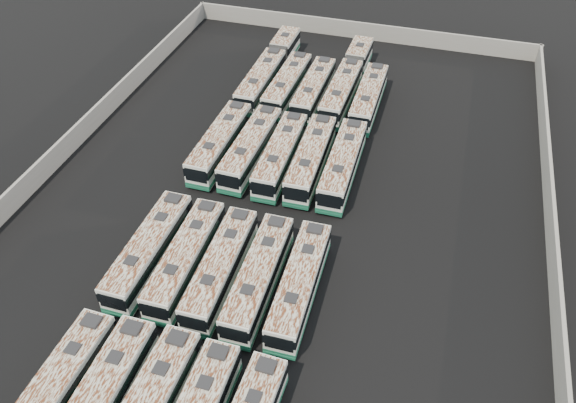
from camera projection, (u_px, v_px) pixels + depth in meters
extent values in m
plane|color=black|center=(277.00, 218.00, 48.43)|extent=(140.00, 140.00, 0.00)
cube|color=gray|center=(360.00, 30.00, 73.66)|extent=(45.20, 0.30, 2.20)
cube|color=gray|center=(554.00, 265.00, 42.91)|extent=(0.30, 73.20, 2.20)
cube|color=gray|center=(50.00, 163.00, 52.49)|extent=(0.30, 73.20, 2.20)
cube|color=silver|center=(56.00, 392.00, 34.51)|extent=(2.42, 10.82, 2.47)
cube|color=#185B42|center=(60.00, 400.00, 35.11)|extent=(2.48, 10.87, 0.38)
cube|color=black|center=(54.00, 389.00, 34.24)|extent=(2.49, 10.88, 0.83)
cube|color=beige|center=(50.00, 381.00, 33.67)|extent=(2.38, 10.61, 0.06)
cube|color=black|center=(73.00, 348.00, 35.30)|extent=(0.87, 0.87, 0.13)
cube|color=black|center=(91.00, 321.00, 36.80)|extent=(1.18, 1.01, 0.23)
cylinder|color=black|center=(79.00, 352.00, 37.92)|extent=(0.27, 0.90, 0.90)
cylinder|color=black|center=(104.00, 360.00, 37.48)|extent=(0.27, 0.90, 0.90)
cube|color=black|center=(97.00, 401.00, 33.58)|extent=(2.48, 11.26, 0.86)
cube|color=beige|center=(94.00, 393.00, 32.99)|extent=(2.37, 10.98, 0.07)
cube|color=black|center=(115.00, 357.00, 34.69)|extent=(0.89, 0.89, 0.13)
cube|color=black|center=(132.00, 328.00, 36.27)|extent=(1.22, 1.03, 0.24)
cylinder|color=black|center=(117.00, 361.00, 37.40)|extent=(0.27, 0.93, 0.93)
cylinder|color=black|center=(145.00, 368.00, 36.98)|extent=(0.27, 0.93, 0.93)
cube|color=black|center=(161.00, 368.00, 34.11)|extent=(0.90, 0.90, 0.13)
cube|color=black|center=(177.00, 338.00, 35.67)|extent=(1.23, 1.05, 0.24)
cylinder|color=black|center=(161.00, 371.00, 36.83)|extent=(0.28, 0.94, 0.93)
cylinder|color=black|center=(189.00, 379.00, 36.38)|extent=(0.28, 0.94, 0.93)
cube|color=black|center=(205.00, 382.00, 33.50)|extent=(0.87, 0.87, 0.13)
cube|color=black|center=(218.00, 352.00, 35.03)|extent=(1.19, 1.01, 0.24)
cylinder|color=black|center=(201.00, 384.00, 36.12)|extent=(0.26, 0.91, 0.91)
cylinder|color=black|center=(229.00, 392.00, 35.72)|extent=(0.26, 0.91, 0.91)
cube|color=black|center=(254.00, 397.00, 32.85)|extent=(0.87, 0.87, 0.12)
cube|color=black|center=(266.00, 366.00, 34.34)|extent=(1.18, 1.01, 0.23)
cylinder|color=black|center=(247.00, 397.00, 35.46)|extent=(0.27, 0.90, 0.89)
cube|color=silver|center=(150.00, 250.00, 43.41)|extent=(2.32, 11.07, 2.54)
cube|color=#185B42|center=(151.00, 258.00, 44.03)|extent=(2.37, 11.12, 0.39)
cube|color=black|center=(149.00, 246.00, 43.14)|extent=(2.38, 11.13, 0.85)
cube|color=black|center=(112.00, 303.00, 39.24)|extent=(2.03, 0.06, 1.34)
cube|color=#185B42|center=(116.00, 315.00, 40.18)|extent=(2.31, 0.10, 0.26)
cube|color=beige|center=(147.00, 238.00, 42.55)|extent=(2.27, 10.85, 0.06)
cube|color=black|center=(131.00, 260.00, 40.75)|extent=(0.88, 0.88, 0.13)
cube|color=black|center=(161.00, 217.00, 44.23)|extent=(0.88, 0.88, 0.13)
cube|color=black|center=(173.00, 198.00, 45.78)|extent=(1.20, 1.02, 0.24)
cylinder|color=black|center=(118.00, 291.00, 41.85)|extent=(0.26, 0.92, 0.92)
cylinder|color=black|center=(142.00, 297.00, 41.42)|extent=(0.26, 0.92, 0.92)
cylinder|color=black|center=(161.00, 227.00, 46.91)|extent=(0.26, 0.92, 0.92)
cylinder|color=black|center=(182.00, 232.00, 46.49)|extent=(0.26, 0.92, 0.92)
cube|color=silver|center=(186.00, 258.00, 42.81)|extent=(2.50, 10.95, 2.50)
cube|color=#185B42|center=(188.00, 266.00, 43.41)|extent=(2.55, 11.00, 0.38)
cube|color=black|center=(185.00, 255.00, 42.53)|extent=(2.56, 11.01, 0.84)
cube|color=black|center=(154.00, 312.00, 38.67)|extent=(2.00, 0.10, 1.32)
cube|color=#185B42|center=(157.00, 324.00, 39.60)|extent=(2.27, 0.15, 0.25)
cube|color=beige|center=(184.00, 247.00, 41.96)|extent=(2.45, 10.73, 0.06)
cube|color=black|center=(170.00, 269.00, 40.17)|extent=(0.88, 0.88, 0.13)
cube|color=black|center=(196.00, 224.00, 43.62)|extent=(0.88, 0.88, 0.13)
cube|color=black|center=(207.00, 206.00, 45.16)|extent=(1.20, 1.02, 0.24)
cylinder|color=black|center=(157.00, 300.00, 41.23)|extent=(0.27, 0.91, 0.91)
cylinder|color=black|center=(181.00, 306.00, 40.84)|extent=(0.27, 0.91, 0.91)
cylinder|color=black|center=(194.00, 235.00, 46.25)|extent=(0.27, 0.91, 0.91)
cylinder|color=black|center=(216.00, 240.00, 45.86)|extent=(0.27, 0.91, 0.91)
cube|color=silver|center=(221.00, 268.00, 42.09)|extent=(2.50, 10.90, 2.49)
cube|color=#185B42|center=(222.00, 276.00, 42.69)|extent=(2.55, 10.95, 0.38)
cube|color=black|center=(220.00, 264.00, 41.81)|extent=(2.56, 10.96, 0.83)
cube|color=black|center=(192.00, 323.00, 37.97)|extent=(1.99, 0.10, 1.31)
cube|color=#185B42|center=(194.00, 335.00, 38.89)|extent=(2.26, 0.15, 0.25)
cube|color=beige|center=(219.00, 257.00, 41.24)|extent=(2.45, 10.68, 0.06)
cube|color=black|center=(207.00, 280.00, 39.47)|extent=(0.88, 0.88, 0.13)
cube|color=black|center=(230.00, 234.00, 42.90)|extent=(0.88, 0.88, 0.13)
cube|color=black|center=(240.00, 214.00, 44.43)|extent=(1.20, 1.02, 0.24)
cylinder|color=black|center=(193.00, 310.00, 40.52)|extent=(0.27, 0.91, 0.90)
cylinder|color=black|center=(218.00, 316.00, 40.13)|extent=(0.27, 0.91, 0.90)
cylinder|color=black|center=(226.00, 244.00, 45.52)|extent=(0.27, 0.91, 0.90)
cylinder|color=black|center=(248.00, 248.00, 45.13)|extent=(0.27, 0.91, 0.90)
cube|color=silver|center=(259.00, 277.00, 41.42)|extent=(2.46, 10.97, 2.51)
cube|color=#185B42|center=(259.00, 285.00, 42.03)|extent=(2.51, 11.02, 0.38)
cube|color=black|center=(259.00, 273.00, 41.15)|extent=(2.52, 11.03, 0.84)
cube|color=black|center=(233.00, 335.00, 37.28)|extent=(2.01, 0.09, 1.32)
cube|color=#185B42|center=(234.00, 347.00, 38.21)|extent=(2.28, 0.14, 0.26)
cube|color=beige|center=(258.00, 265.00, 40.57)|extent=(2.41, 10.75, 0.06)
cube|color=black|center=(247.00, 289.00, 38.78)|extent=(0.88, 0.88, 0.13)
cube|color=black|center=(268.00, 241.00, 42.24)|extent=(0.88, 0.88, 0.13)
cube|color=black|center=(276.00, 222.00, 43.78)|extent=(1.20, 1.02, 0.24)
cylinder|color=black|center=(231.00, 321.00, 39.85)|extent=(0.27, 0.92, 0.91)
cylinder|color=black|center=(257.00, 327.00, 39.45)|extent=(0.27, 0.92, 0.91)
cylinder|color=black|center=(261.00, 251.00, 44.88)|extent=(0.27, 0.92, 0.91)
cylinder|color=black|center=(285.00, 256.00, 44.48)|extent=(0.27, 0.92, 0.91)
cube|color=silver|center=(300.00, 285.00, 40.89)|extent=(2.48, 10.88, 2.48)
cube|color=#185B42|center=(299.00, 293.00, 41.49)|extent=(2.53, 10.93, 0.38)
cube|color=black|center=(300.00, 281.00, 40.61)|extent=(2.54, 10.94, 0.83)
cube|color=black|center=(279.00, 344.00, 36.78)|extent=(1.99, 0.10, 1.31)
cube|color=#185B42|center=(279.00, 356.00, 37.70)|extent=(2.26, 0.15, 0.25)
cube|color=beige|center=(300.00, 273.00, 40.04)|extent=(2.43, 10.66, 0.06)
cube|color=black|center=(291.00, 298.00, 38.27)|extent=(0.88, 0.88, 0.13)
cube|color=black|center=(308.00, 249.00, 41.70)|extent=(0.88, 0.88, 0.13)
cube|color=black|center=(315.00, 229.00, 43.23)|extent=(1.19, 1.02, 0.23)
cylinder|color=black|center=(274.00, 329.00, 39.32)|extent=(0.27, 0.91, 0.90)
cylinder|color=black|center=(300.00, 335.00, 38.93)|extent=(0.27, 0.91, 0.90)
cylinder|color=black|center=(299.00, 258.00, 44.31)|extent=(0.27, 0.91, 0.90)
cylinder|color=black|center=(323.00, 263.00, 43.92)|extent=(0.27, 0.91, 0.90)
cube|color=silver|center=(220.00, 143.00, 53.94)|extent=(2.43, 11.21, 2.56)
cube|color=#185B42|center=(221.00, 151.00, 54.57)|extent=(2.48, 11.26, 0.39)
cube|color=black|center=(220.00, 139.00, 53.66)|extent=(2.49, 11.27, 0.86)
cube|color=black|center=(196.00, 176.00, 49.74)|extent=(2.05, 0.08, 1.35)
cube|color=#185B42|center=(197.00, 188.00, 50.69)|extent=(2.33, 0.12, 0.26)
cube|color=beige|center=(219.00, 132.00, 53.07)|extent=(2.38, 10.98, 0.07)
cube|color=black|center=(209.00, 146.00, 51.25)|extent=(0.89, 0.89, 0.13)
cube|color=black|center=(229.00, 117.00, 54.77)|extent=(0.89, 0.89, 0.13)
cube|color=black|center=(237.00, 105.00, 56.33)|extent=(1.22, 1.04, 0.24)
cylinder|color=black|center=(197.00, 173.00, 52.37)|extent=(0.27, 0.93, 0.93)
cylinder|color=black|center=(216.00, 177.00, 51.93)|extent=(0.27, 0.93, 0.93)
cylinder|color=black|center=(225.00, 131.00, 57.48)|extent=(0.27, 0.93, 0.93)
cylinder|color=black|center=(244.00, 134.00, 57.04)|extent=(0.27, 0.93, 0.93)
cube|color=silver|center=(251.00, 148.00, 53.33)|extent=(2.62, 11.27, 2.57)
cube|color=#185B42|center=(251.00, 156.00, 53.95)|extent=(2.67, 11.32, 0.39)
cube|color=black|center=(251.00, 145.00, 53.04)|extent=(2.68, 11.33, 0.86)
cube|color=black|center=(228.00, 182.00, 49.13)|extent=(2.06, 0.11, 1.36)
cube|color=#185B42|center=(229.00, 194.00, 50.08)|extent=(2.34, 0.16, 0.26)
cube|color=beige|center=(250.00, 137.00, 52.45)|extent=(2.56, 11.04, 0.07)
cube|color=black|center=(240.00, 151.00, 50.64)|extent=(0.91, 0.91, 0.13)
cube|color=black|center=(259.00, 122.00, 54.14)|extent=(0.91, 0.91, 0.13)
cube|color=black|center=(267.00, 110.00, 55.70)|extent=(1.24, 1.06, 0.24)
cylinder|color=black|center=(227.00, 178.00, 51.77)|extent=(0.28, 0.94, 0.93)
cylinder|color=black|center=(248.00, 182.00, 51.31)|extent=(0.28, 0.94, 0.93)
cylinder|color=black|center=(255.00, 136.00, 56.87)|extent=(0.28, 0.94, 0.93)
cylinder|color=black|center=(273.00, 139.00, 56.40)|extent=(0.28, 0.94, 0.93)
cube|color=silver|center=(280.00, 155.00, 52.55)|extent=(2.46, 11.05, 2.52)
cube|color=#185B42|center=(281.00, 163.00, 53.16)|extent=(2.52, 11.10, 0.39)
cube|color=black|center=(280.00, 152.00, 52.27)|extent=(2.53, 11.11, 0.84)
cube|color=black|center=(262.00, 190.00, 48.38)|extent=(2.02, 0.09, 1.33)
cube|color=#185B42|center=(263.00, 202.00, 49.31)|extent=(2.30, 0.14, 0.26)
cube|color=beige|center=(280.00, 144.00, 51.69)|extent=(2.42, 10.83, 0.06)
cube|color=black|center=(273.00, 159.00, 49.88)|extent=(0.89, 0.89, 0.13)
cube|color=black|center=(288.00, 129.00, 53.37)|extent=(0.89, 0.89, 0.13)
cube|color=black|center=(294.00, 116.00, 54.92)|extent=(1.21, 1.03, 0.24)
cylinder|color=black|center=(259.00, 186.00, 50.96)|extent=(0.27, 0.92, 0.92)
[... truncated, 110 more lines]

